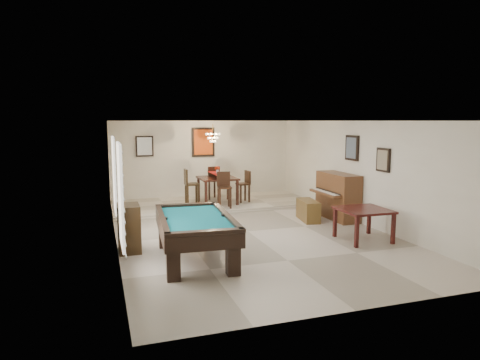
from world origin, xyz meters
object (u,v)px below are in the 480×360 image
chandelier (213,134)px  flower_vase (217,170)px  dining_chair_north (212,182)px  dining_chair_west (192,187)px  square_table (363,225)px  apothecary_chest (129,228)px  dining_table (217,188)px  pool_table (195,239)px  dining_chair_east (243,186)px  upright_piano (333,196)px  dining_chair_south (224,190)px  piano_bench (308,210)px

chandelier → flower_vase: bearing=-65.2°
dining_chair_north → dining_chair_west: bearing=37.4°
square_table → apothecary_chest: 4.98m
dining_table → pool_table: bearing=-110.1°
flower_vase → dining_chair_north: flower_vase is taller
dining_chair_north → dining_chair_east: size_ratio=1.09×
dining_table → dining_chair_east: size_ratio=1.14×
flower_vase → dining_chair_east: bearing=-3.2°
dining_chair_north → dining_chair_east: 1.13m
dining_chair_west → dining_chair_east: 1.59m
pool_table → flower_vase: bearing=73.9°
upright_piano → flower_vase: size_ratio=6.57×
square_table → flower_vase: bearing=114.5°
dining_chair_south → dining_chair_west: bearing=145.1°
flower_vase → dining_chair_east: size_ratio=0.23×
flower_vase → dining_chair_west: (-0.79, -0.03, -0.48)m
dining_chair_south → dining_chair_north: dining_chair_north is taller
piano_bench → dining_chair_south: size_ratio=0.94×
square_table → flower_vase: size_ratio=4.55×
square_table → dining_chair_east: 4.66m
flower_vase → dining_chair_south: 0.91m
apothecary_chest → dining_chair_south: 4.13m
upright_piano → dining_table: upright_piano is taller
apothecary_chest → dining_chair_north: (2.88, 4.52, 0.17)m
pool_table → dining_table: size_ratio=2.21×
dining_chair_north → chandelier: size_ratio=1.75×
square_table → dining_chair_west: 5.32m
chandelier → dining_chair_south: bearing=-85.2°
chandelier → upright_piano: bearing=-46.3°
pool_table → flower_vase: 5.02m
upright_piano → dining_table: 3.53m
dining_table → dining_chair_east: bearing=-3.2°
square_table → piano_bench: square_table is taller
piano_bench → dining_chair_east: 2.63m
dining_chair_north → chandelier: chandelier is taller
upright_piano → flower_vase: 3.57m
flower_vase → dining_chair_east: flower_vase is taller
dining_chair_south → chandelier: size_ratio=1.71×
upright_piano → dining_table: bearing=134.7°
apothecary_chest → piano_bench: bearing=15.5°
dining_table → dining_chair_east: (0.80, -0.04, 0.03)m
pool_table → square_table: (3.77, 0.14, -0.05)m
square_table → apothecary_chest: apothecary_chest is taller
dining_chair_north → flower_vase: bearing=80.2°
piano_bench → chandelier: size_ratio=1.61×
apothecary_chest → dining_chair_south: size_ratio=0.92×
square_table → chandelier: 5.49m
apothecary_chest → dining_chair_west: dining_chair_west is taller
pool_table → dining_chair_south: dining_chair_south is taller
square_table → dining_table: dining_table is taller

